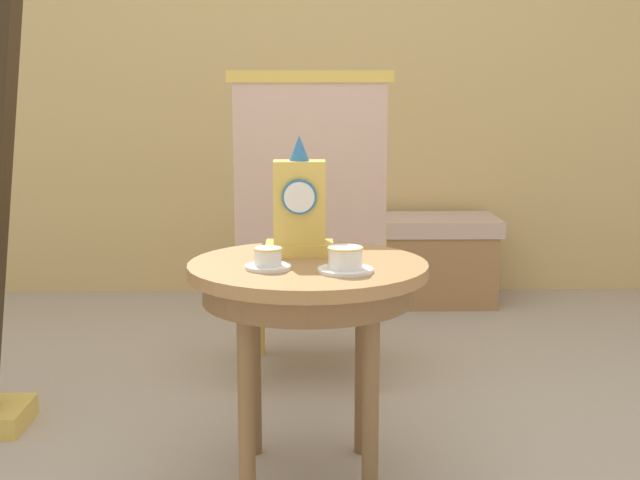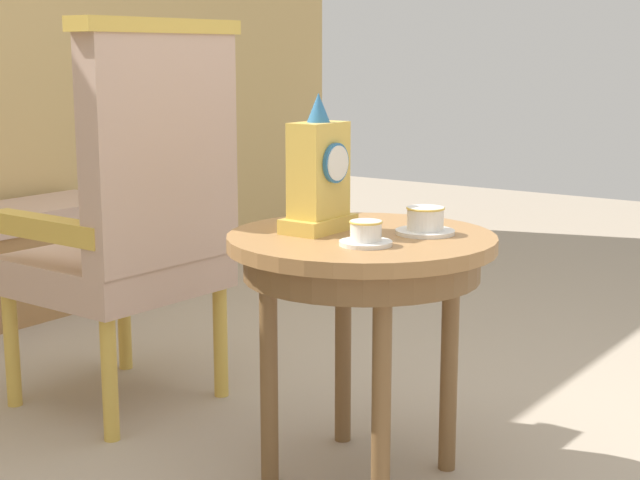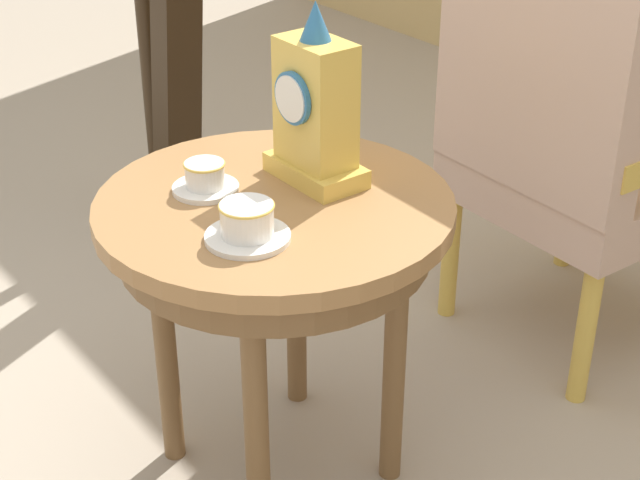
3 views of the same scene
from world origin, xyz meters
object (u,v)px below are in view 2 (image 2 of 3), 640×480
(teacup_left, at_px, (366,235))
(teacup_right, at_px, (425,222))
(window_bench, at_px, (11,261))
(mantel_clock, at_px, (319,176))
(armchair, at_px, (136,213))
(side_table, at_px, (361,267))

(teacup_left, distance_m, teacup_right, 0.20)
(teacup_left, relative_size, window_bench, 0.12)
(teacup_left, bearing_deg, window_bench, 74.76)
(window_bench, bearing_deg, mantel_clock, -104.38)
(mantel_clock, distance_m, window_bench, 2.00)
(teacup_left, bearing_deg, armchair, 82.12)
(side_table, xyz_separation_m, mantel_clock, (-0.02, 0.11, 0.21))
(armchair, bearing_deg, teacup_left, -97.88)
(side_table, height_order, armchair, armchair)
(side_table, xyz_separation_m, window_bench, (0.45, 1.97, -0.32))
(teacup_left, xyz_separation_m, window_bench, (0.56, 2.05, -0.42))
(window_bench, bearing_deg, side_table, -102.97)
(teacup_left, height_order, mantel_clock, mantel_clock)
(mantel_clock, bearing_deg, teacup_right, -62.78)
(armchair, relative_size, window_bench, 1.13)
(teacup_left, height_order, window_bench, teacup_left)
(teacup_right, bearing_deg, mantel_clock, 117.22)
(teacup_left, xyz_separation_m, armchair, (0.12, 0.87, -0.05))
(mantel_clock, xyz_separation_m, window_bench, (0.48, 1.86, -0.53))
(side_table, bearing_deg, mantel_clock, 101.90)
(side_table, relative_size, mantel_clock, 1.94)
(teacup_left, height_order, teacup_right, teacup_right)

